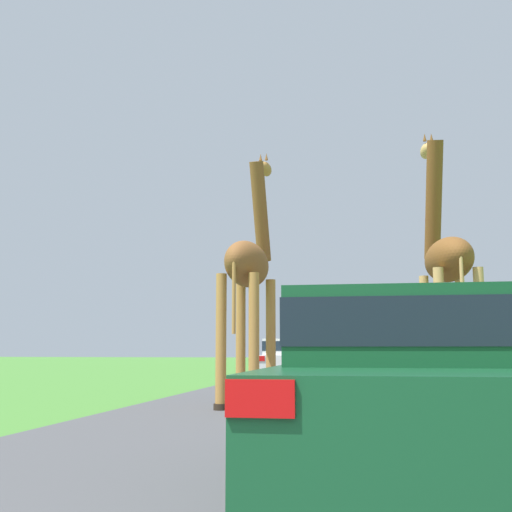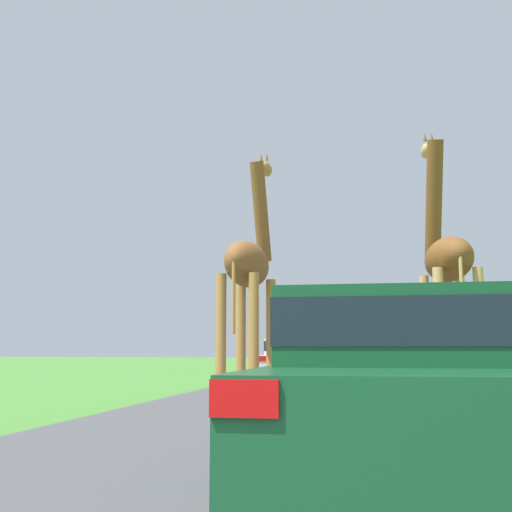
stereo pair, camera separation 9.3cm
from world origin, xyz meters
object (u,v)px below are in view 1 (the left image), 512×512
at_px(car_queue_left, 293,360).
at_px(car_far_ahead, 459,367).
at_px(giraffe_companion, 447,264).
at_px(car_queue_right, 416,359).
at_px(car_verge_right, 294,356).
at_px(giraffe_near_road, 249,274).
at_px(car_lead_maroon, 400,388).

xyz_separation_m(car_queue_left, car_far_ahead, (4.30, -5.76, -0.05)).
xyz_separation_m(giraffe_companion, car_far_ahead, (0.54, 3.12, -1.88)).
height_order(car_queue_left, car_far_ahead, car_queue_left).
xyz_separation_m(car_queue_right, car_queue_left, (-4.17, -5.47, 0.07)).
bearing_deg(car_verge_right, car_far_ahead, -68.80).
xyz_separation_m(giraffe_near_road, car_lead_maroon, (2.51, -7.12, -1.75)).
relative_size(giraffe_near_road, car_queue_right, 1.21).
xyz_separation_m(giraffe_near_road, car_queue_left, (-0.09, 8.24, -1.79)).
distance_m(car_lead_maroon, car_queue_right, 20.88).
bearing_deg(car_lead_maroon, car_queue_left, 99.60).
relative_size(giraffe_companion, car_verge_right, 1.29).
distance_m(car_lead_maroon, car_far_ahead, 9.74).
distance_m(giraffe_companion, car_queue_right, 14.49).
distance_m(car_queue_left, car_far_ahead, 7.19).
relative_size(car_lead_maroon, car_verge_right, 1.09).
bearing_deg(giraffe_near_road, car_queue_right, 78.97).
height_order(giraffe_companion, car_queue_right, giraffe_companion).
bearing_deg(giraffe_companion, car_lead_maroon, -106.08).
bearing_deg(car_far_ahead, car_queue_left, 126.70).
bearing_deg(car_lead_maroon, giraffe_near_road, 109.40).
bearing_deg(giraffe_companion, car_far_ahead, 74.23).
xyz_separation_m(giraffe_companion, car_queue_right, (0.42, 14.36, -1.90)).
bearing_deg(car_far_ahead, car_lead_maroon, -100.05).
xyz_separation_m(giraffe_near_road, giraffe_companion, (3.66, -0.65, 0.04)).
height_order(giraffe_near_road, car_lead_maroon, giraffe_near_road).
xyz_separation_m(car_queue_left, car_verge_right, (-0.83, 7.47, 0.04)).
height_order(car_queue_right, car_queue_left, car_queue_left).
distance_m(giraffe_near_road, car_verge_right, 15.83).
xyz_separation_m(car_far_ahead, car_verge_right, (-5.13, 13.23, 0.09)).
bearing_deg(car_queue_right, giraffe_near_road, -106.58).
relative_size(giraffe_near_road, car_queue_left, 1.36).
bearing_deg(giraffe_near_road, car_verge_right, 98.93).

